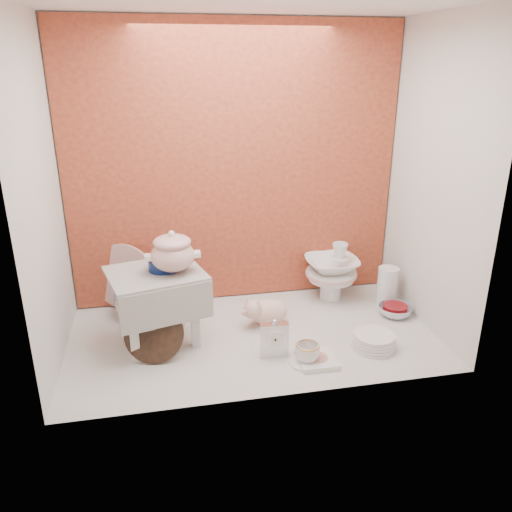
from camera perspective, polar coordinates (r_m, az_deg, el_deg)
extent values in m
plane|color=silver|center=(2.59, -0.35, -8.91)|extent=(1.80, 1.80, 0.00)
cube|color=#B8552E|center=(2.79, -2.39, 9.81)|extent=(1.80, 0.06, 1.50)
cube|color=silver|center=(2.32, -22.94, 5.85)|extent=(0.06, 1.00, 1.50)
cube|color=silver|center=(2.63, 19.45, 7.95)|extent=(0.06, 1.00, 1.50)
cube|color=white|center=(2.25, -0.44, 26.35)|extent=(1.80, 1.00, 0.06)
cylinder|color=#0A1A4E|center=(2.44, -10.26, -0.93)|extent=(0.16, 0.16, 0.05)
imported|color=silver|center=(2.83, -13.29, -3.99)|extent=(0.29, 0.29, 0.24)
cube|color=silver|center=(2.38, 2.04, -9.12)|extent=(0.13, 0.05, 0.19)
ellipsoid|color=beige|center=(2.66, 1.44, -6.18)|extent=(0.27, 0.20, 0.15)
cylinder|color=white|center=(2.39, 5.71, -11.67)|extent=(0.18, 0.18, 0.01)
imported|color=white|center=(2.36, 5.75, -10.65)|extent=(0.13, 0.13, 0.09)
cube|color=white|center=(2.39, 6.82, -11.42)|extent=(0.18, 0.18, 0.02)
cylinder|color=white|center=(2.54, 13.01, -9.20)|extent=(0.24, 0.24, 0.07)
imported|color=silver|center=(2.87, 15.22, -5.92)|extent=(0.19, 0.19, 0.06)
cylinder|color=silver|center=(2.94, 14.40, -3.34)|extent=(0.14, 0.14, 0.22)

